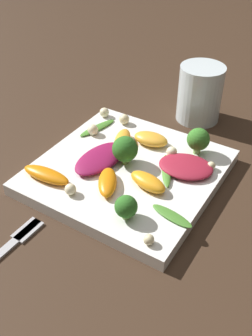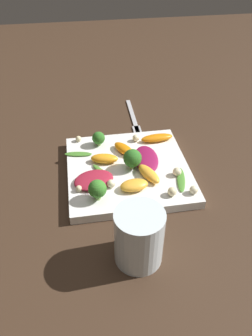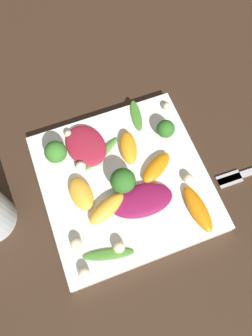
# 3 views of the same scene
# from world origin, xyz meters

# --- Properties ---
(ground_plane) EXTENTS (2.40, 2.40, 0.00)m
(ground_plane) POSITION_xyz_m (0.00, 0.00, 0.00)
(ground_plane) COLOR #382619
(plate) EXTENTS (0.26, 0.26, 0.02)m
(plate) POSITION_xyz_m (0.00, 0.00, 0.01)
(plate) COLOR white
(plate) RESTS_ON ground_plane
(drinking_glass) EXTENTS (0.08, 0.08, 0.10)m
(drinking_glass) POSITION_xyz_m (0.02, 0.22, 0.05)
(drinking_glass) COLOR silver
(drinking_glass) RESTS_ON ground_plane
(radicchio_leaf_0) EXTENTS (0.09, 0.08, 0.01)m
(radicchio_leaf_0) POSITION_xyz_m (0.08, 0.04, 0.03)
(radicchio_leaf_0) COLOR maroon
(radicchio_leaf_0) RESTS_ON plate
(radicchio_leaf_1) EXTENTS (0.06, 0.10, 0.01)m
(radicchio_leaf_1) POSITION_xyz_m (-0.04, -0.01, 0.03)
(radicchio_leaf_1) COLOR maroon
(radicchio_leaf_1) RESTS_ON plate
(orange_segment_0) EXTENTS (0.06, 0.04, 0.02)m
(orange_segment_0) POSITION_xyz_m (-0.00, 0.07, 0.03)
(orange_segment_0) COLOR #FCAD33
(orange_segment_0) RESTS_ON plate
(orange_segment_1) EXTENTS (0.06, 0.04, 0.02)m
(orange_segment_1) POSITION_xyz_m (0.05, -0.02, 0.03)
(orange_segment_1) COLOR orange
(orange_segment_1) RESTS_ON plate
(orange_segment_2) EXTENTS (0.08, 0.03, 0.02)m
(orange_segment_2) POSITION_xyz_m (-0.08, -0.09, 0.03)
(orange_segment_2) COLOR orange
(orange_segment_2) RESTS_ON plate
(orange_segment_3) EXTENTS (0.05, 0.07, 0.02)m
(orange_segment_3) POSITION_xyz_m (0.00, -0.05, 0.03)
(orange_segment_3) COLOR orange
(orange_segment_3) RESTS_ON plate
(orange_segment_4) EXTENTS (0.05, 0.07, 0.02)m
(orange_segment_4) POSITION_xyz_m (-0.04, 0.04, 0.03)
(orange_segment_4) COLOR #FCAD33
(orange_segment_4) RESTS_ON plate
(broccoli_floret_0) EXTENTS (0.04, 0.04, 0.05)m
(broccoli_floret_0) POSITION_xyz_m (-0.01, 0.01, 0.04)
(broccoli_floret_0) COLOR #7A9E51
(broccoli_floret_0) RESTS_ON plate
(broccoli_floret_1) EXTENTS (0.04, 0.04, 0.04)m
(broccoli_floret_1) POSITION_xyz_m (0.07, 0.09, 0.04)
(broccoli_floret_1) COLOR #84AD5B
(broccoli_floret_1) RESTS_ON plate
(broccoli_floret_2) EXTENTS (0.03, 0.03, 0.03)m
(broccoli_floret_2) POSITION_xyz_m (0.05, -0.09, 0.04)
(broccoli_floret_2) COLOR #84AD5B
(broccoli_floret_2) RESTS_ON plate
(arugula_sprig_0) EXTENTS (0.05, 0.07, 0.01)m
(arugula_sprig_0) POSITION_xyz_m (0.05, 0.02, 0.02)
(arugula_sprig_0) COLOR #518E33
(arugula_sprig_0) RESTS_ON plate
(arugula_sprig_1) EXTENTS (0.03, 0.08, 0.00)m
(arugula_sprig_1) POSITION_xyz_m (-0.10, 0.06, 0.02)
(arugula_sprig_1) COLOR #47842D
(arugula_sprig_1) RESTS_ON plate
(arugula_sprig_2) EXTENTS (0.06, 0.03, 0.00)m
(arugula_sprig_2) POSITION_xyz_m (0.10, -0.06, 0.02)
(arugula_sprig_2) COLOR #47842D
(arugula_sprig_2) RESTS_ON plate
(macadamia_nut_0) EXTENTS (0.02, 0.02, 0.02)m
(macadamia_nut_0) POSITION_xyz_m (-0.07, 0.10, 0.03)
(macadamia_nut_0) COLOR beige
(macadamia_nut_0) RESTS_ON plate
(macadamia_nut_1) EXTENTS (0.02, 0.02, 0.02)m
(macadamia_nut_1) POSITION_xyz_m (-0.10, 0.04, 0.03)
(macadamia_nut_1) COLOR beige
(macadamia_nut_1) RESTS_ON plate
(macadamia_nut_2) EXTENTS (0.02, 0.02, 0.02)m
(macadamia_nut_2) POSITION_xyz_m (0.04, 0.06, 0.03)
(macadamia_nut_2) COLOR beige
(macadamia_nut_2) RESTS_ON plate
(macadamia_nut_3) EXTENTS (0.01, 0.01, 0.01)m
(macadamia_nut_3) POSITION_xyz_m (0.11, 0.06, 0.03)
(macadamia_nut_3) COLOR beige
(macadamia_nut_3) RESTS_ON plate
(macadamia_nut_4) EXTENTS (0.02, 0.02, 0.02)m
(macadamia_nut_4) POSITION_xyz_m (-0.11, 0.10, 0.03)
(macadamia_nut_4) COLOR beige
(macadamia_nut_4) RESTS_ON plate
(macadamia_nut_5) EXTENTS (0.01, 0.01, 0.01)m
(macadamia_nut_5) POSITION_xyz_m (0.10, -0.11, 0.03)
(macadamia_nut_5) COLOR beige
(macadamia_nut_5) RESTS_ON plate
(macadamia_nut_6) EXTENTS (0.02, 0.02, 0.02)m
(macadamia_nut_6) POSITION_xyz_m (-0.03, -0.09, 0.03)
(macadamia_nut_6) COLOR beige
(macadamia_nut_6) RESTS_ON plate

